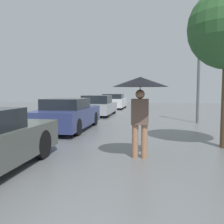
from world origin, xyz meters
TOP-DOWN VIEW (x-y plane):
  - pedestrian at (-0.34, 4.72)m, footprint 1.23×1.23m
  - parked_car_second at (-3.28, 8.43)m, footprint 1.66×4.12m
  - parked_car_third at (-3.35, 14.18)m, footprint 1.82×4.03m
  - parked_car_farthest at (-3.25, 20.09)m, footprint 1.87×3.86m
  - street_lamp at (2.05, 11.29)m, footprint 0.38×0.38m

SIDE VIEW (x-z plane):
  - parked_car_third at x=-3.35m, z-range -0.05..1.17m
  - parked_car_second at x=-3.28m, z-range -0.03..1.18m
  - parked_car_farthest at x=-3.25m, z-range -0.03..1.19m
  - pedestrian at x=-0.34m, z-range 0.62..2.42m
  - street_lamp at x=2.05m, z-range 0.87..5.43m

